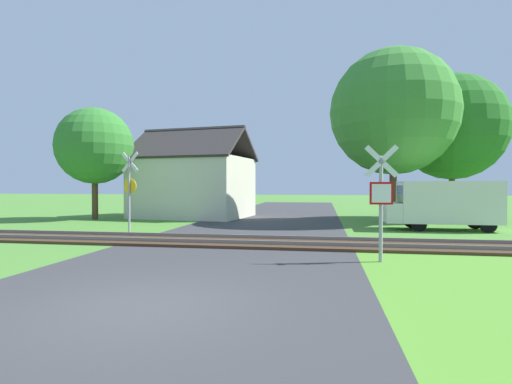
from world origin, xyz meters
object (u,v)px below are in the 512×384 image
crossing_sign_far (130,186)px  tree_right (393,112)px  tree_left (95,146)px  tree_far (452,127)px  stop_sign_near (381,196)px  house (193,185)px  mail_truck (444,203)px

crossing_sign_far → tree_right: bearing=44.7°
tree_left → tree_far: size_ratio=0.77×
stop_sign_near → crossing_sign_far: bearing=-25.7°
house → tree_right: 12.86m
crossing_sign_far → tree_right: 14.52m
crossing_sign_far → mail_truck: (13.54, 3.62, -0.77)m
tree_far → mail_truck: 7.82m
crossing_sign_far → tree_far: tree_far is taller
house → crossing_sign_far: bearing=-80.9°
crossing_sign_far → mail_truck: 14.04m
stop_sign_near → mail_truck: stop_sign_near is taller
crossing_sign_far → house: 8.97m
stop_sign_near → tree_far: tree_far is taller
tree_far → mail_truck: bearing=-109.4°
stop_sign_near → tree_far: 16.22m
crossing_sign_far → tree_right: (11.91, 7.23, 4.09)m
tree_left → house: bearing=27.3°
mail_truck → stop_sign_near: bearing=155.0°
house → tree_far: bearing=10.9°
house → tree_left: bearing=-144.8°
house → tree_right: size_ratio=0.81×
tree_left → stop_sign_near: bearing=-36.2°
stop_sign_near → mail_truck: size_ratio=0.64×
tree_left → tree_far: 21.49m
tree_left → tree_far: (21.16, 3.53, 1.13)m
tree_far → tree_right: (-3.80, -2.55, 0.56)m
stop_sign_near → tree_left: tree_left is taller
tree_right → tree_far: bearing=33.9°
tree_far → mail_truck: size_ratio=1.77×
house → tree_right: (12.09, -1.74, 4.03)m
house → tree_far: size_ratio=0.90×
tree_left → crossing_sign_far: bearing=-48.9°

